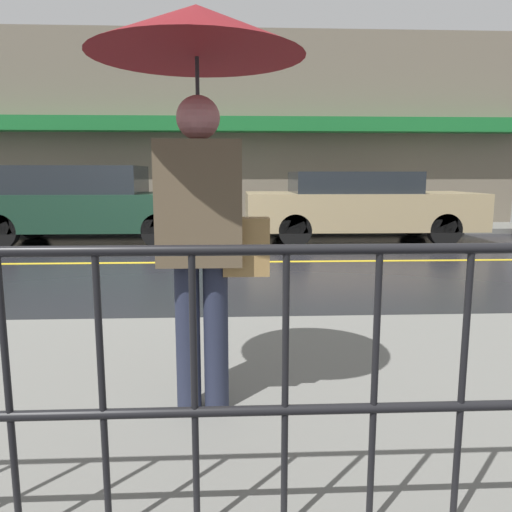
{
  "coord_description": "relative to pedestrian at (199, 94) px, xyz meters",
  "views": [
    {
      "loc": [
        1.06,
        -7.81,
        1.38
      ],
      "look_at": [
        1.31,
        -2.43,
        0.5
      ],
      "focal_mm": 35.0,
      "sensor_mm": 36.0,
      "label": 1
    }
  ],
  "objects": [
    {
      "name": "lane_marking",
      "position": [
        -0.89,
        5.25,
        -1.77
      ],
      "size": [
        25.2,
        0.12,
        0.01
      ],
      "color": "gold",
      "rests_on": "ground_plane"
    },
    {
      "name": "ground_plane",
      "position": [
        -0.89,
        5.25,
        -1.77
      ],
      "size": [
        80.0,
        80.0,
        0.0
      ],
      "primitive_type": "plane",
      "color": "black"
    },
    {
      "name": "car_tan",
      "position": [
        2.77,
        7.71,
        -1.02
      ],
      "size": [
        4.71,
        1.89,
        1.43
      ],
      "color": "tan",
      "rests_on": "ground_plane"
    },
    {
      "name": "pedestrian",
      "position": [
        0.0,
        0.0,
        0.0
      ],
      "size": [
        1.06,
        1.06,
        2.06
      ],
      "color": "#23283D",
      "rests_on": "sidewalk_near"
    },
    {
      "name": "car_dark_green",
      "position": [
        -2.75,
        7.71,
        -0.98
      ],
      "size": [
        4.74,
        1.82,
        1.55
      ],
      "color": "#193828",
      "rests_on": "ground_plane"
    },
    {
      "name": "building_storefront",
      "position": [
        -0.89,
        10.51,
        0.71
      ],
      "size": [
        28.0,
        0.85,
        4.94
      ],
      "color": "#706656",
      "rests_on": "ground_plane"
    },
    {
      "name": "sidewalk_far",
      "position": [
        -0.89,
        9.58,
        -1.71
      ],
      "size": [
        28.0,
        1.63,
        0.12
      ],
      "color": "slate",
      "rests_on": "ground_plane"
    },
    {
      "name": "sidewalk_near",
      "position": [
        -0.89,
        0.26,
        -1.71
      ],
      "size": [
        28.0,
        2.95,
        0.12
      ],
      "color": "slate",
      "rests_on": "ground_plane"
    }
  ]
}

